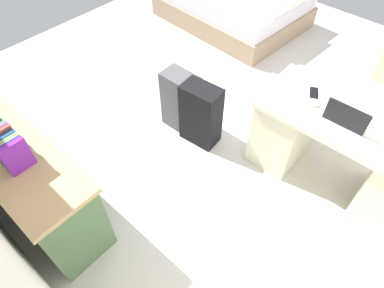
% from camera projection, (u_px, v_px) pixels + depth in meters
% --- Properties ---
extents(ground_plane, '(5.79, 5.79, 0.00)m').
position_uv_depth(ground_plane, '(227.00, 109.00, 3.64)').
color(ground_plane, beige).
extents(desk, '(1.45, 0.69, 0.74)m').
position_uv_depth(desk, '(339.00, 151.00, 2.75)').
color(desk, beige).
rests_on(desk, ground_plane).
extents(credenza, '(1.80, 0.48, 0.76)m').
position_uv_depth(credenza, '(17.00, 169.00, 2.63)').
color(credenza, '#4C6B47').
rests_on(credenza, ground_plane).
extents(bed, '(1.98, 1.51, 0.58)m').
position_uv_depth(bed, '(233.00, 4.00, 4.70)').
color(bed, gray).
rests_on(bed, ground_plane).
extents(suitcase_black, '(0.38, 0.25, 0.64)m').
position_uv_depth(suitcase_black, '(201.00, 115.00, 3.12)').
color(suitcase_black, black).
rests_on(suitcase_black, ground_plane).
extents(suitcase_spare_grey, '(0.36, 0.23, 0.63)m').
position_uv_depth(suitcase_spare_grey, '(181.00, 102.00, 3.25)').
color(suitcase_spare_grey, '#4C4C51').
rests_on(suitcase_spare_grey, ground_plane).
extents(laptop, '(0.31, 0.23, 0.21)m').
position_uv_depth(laptop, '(347.00, 118.00, 2.43)').
color(laptop, silver).
rests_on(laptop, desk).
extents(computer_mouse, '(0.06, 0.10, 0.03)m').
position_uv_depth(computer_mouse, '(316.00, 103.00, 2.59)').
color(computer_mouse, white).
rests_on(computer_mouse, desk).
extents(cell_phone_by_mouse, '(0.12, 0.15, 0.01)m').
position_uv_depth(cell_phone_by_mouse, '(314.00, 93.00, 2.69)').
color(cell_phone_by_mouse, black).
rests_on(cell_phone_by_mouse, desk).
extents(book_row, '(0.36, 0.17, 0.24)m').
position_uv_depth(book_row, '(6.00, 145.00, 2.15)').
color(book_row, purple).
rests_on(book_row, credenza).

